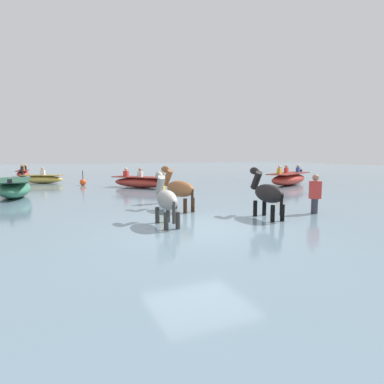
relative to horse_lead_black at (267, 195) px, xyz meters
The scene contains 13 objects.
ground_plane 2.51m from the horse_lead_black, behind, with size 120.00×120.00×0.00m, color #666051.
water_surface 10.04m from the horse_lead_black, 103.00° to the left, with size 90.00×90.00×0.42m, color slate.
horse_lead_black is the anchor object (origin of this frame).
horse_trailing_chestnut 2.87m from the horse_lead_black, 129.63° to the left, with size 0.77×1.69×1.84m.
horse_flank_grey 2.96m from the horse_lead_black, behind, with size 0.52×1.63×1.77m.
boat_mid_outer 9.77m from the horse_lead_black, 96.06° to the left, with size 2.98×3.11×1.07m.
boat_far_offshore 22.90m from the horse_lead_black, 108.75° to the left, with size 0.98×2.62×0.99m.
boat_near_port 10.52m from the horse_lead_black, 46.18° to the left, with size 4.01×2.84×1.18m.
boat_mid_channel 10.71m from the horse_lead_black, 130.66° to the left, with size 1.28×3.44×0.88m.
boat_far_inshore 15.91m from the horse_lead_black, 111.84° to the left, with size 2.66×1.83×0.99m.
person_onlooker_left 1.80m from the horse_lead_black, ahead, with size 0.37×0.30×1.63m.
person_wading_mid 4.27m from the horse_lead_black, 115.63° to the left, with size 0.35×0.38×1.63m.
channel_buoy 12.82m from the horse_lead_black, 107.10° to the left, with size 0.37×0.37×0.85m.
Camera 1 is at (-3.49, -7.30, 2.26)m, focal length 30.65 mm.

